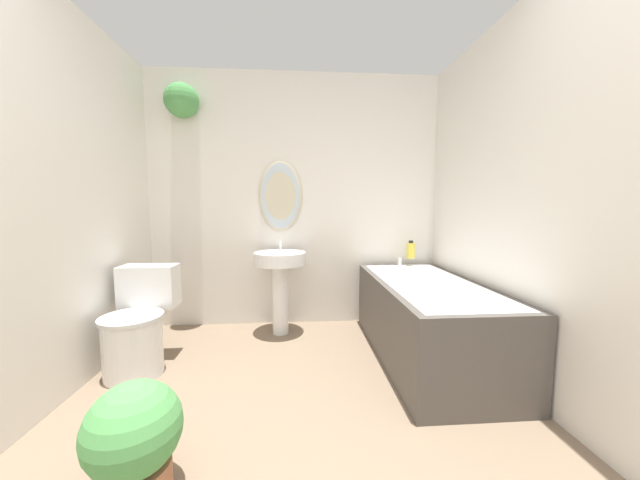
{
  "coord_description": "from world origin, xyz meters",
  "views": [
    {
      "loc": [
        -0.0,
        -0.52,
        1.13
      ],
      "look_at": [
        0.15,
        1.61,
        0.92
      ],
      "focal_mm": 18.0,
      "sensor_mm": 36.0,
      "label": 1
    }
  ],
  "objects_px": {
    "toilet": "(139,326)",
    "pedestal_sink": "(281,273)",
    "potted_plant": "(136,437)",
    "shampoo_bottle": "(411,250)",
    "bathtub": "(428,318)"
  },
  "relations": [
    {
      "from": "pedestal_sink",
      "to": "potted_plant",
      "type": "height_order",
      "value": "pedestal_sink"
    },
    {
      "from": "toilet",
      "to": "potted_plant",
      "type": "height_order",
      "value": "toilet"
    },
    {
      "from": "shampoo_bottle",
      "to": "pedestal_sink",
      "type": "bearing_deg",
      "value": -174.37
    },
    {
      "from": "pedestal_sink",
      "to": "potted_plant",
      "type": "distance_m",
      "value": 1.73
    },
    {
      "from": "toilet",
      "to": "bathtub",
      "type": "height_order",
      "value": "toilet"
    },
    {
      "from": "bathtub",
      "to": "potted_plant",
      "type": "height_order",
      "value": "bathtub"
    },
    {
      "from": "toilet",
      "to": "pedestal_sink",
      "type": "distance_m",
      "value": 1.15
    },
    {
      "from": "toilet",
      "to": "pedestal_sink",
      "type": "xyz_separation_m",
      "value": [
        0.96,
        0.58,
        0.24
      ]
    },
    {
      "from": "bathtub",
      "to": "potted_plant",
      "type": "relative_size",
      "value": 3.3
    },
    {
      "from": "toilet",
      "to": "bathtub",
      "type": "bearing_deg",
      "value": 0.85
    },
    {
      "from": "potted_plant",
      "to": "bathtub",
      "type": "bearing_deg",
      "value": 33.99
    },
    {
      "from": "pedestal_sink",
      "to": "potted_plant",
      "type": "bearing_deg",
      "value": -106.33
    },
    {
      "from": "pedestal_sink",
      "to": "shampoo_bottle",
      "type": "distance_m",
      "value": 1.26
    },
    {
      "from": "toilet",
      "to": "shampoo_bottle",
      "type": "bearing_deg",
      "value": 17.74
    },
    {
      "from": "toilet",
      "to": "potted_plant",
      "type": "bearing_deg",
      "value": -65.58
    }
  ]
}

